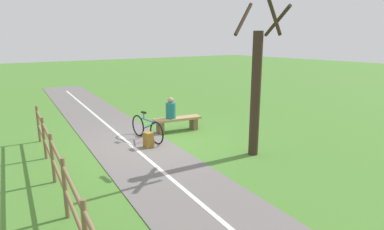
{
  "coord_description": "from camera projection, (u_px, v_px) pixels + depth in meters",
  "views": [
    {
      "loc": [
        4.52,
        8.25,
        3.08
      ],
      "look_at": [
        -0.58,
        1.07,
        1.0
      ],
      "focal_mm": 30.19,
      "sensor_mm": 36.0,
      "label": 1
    }
  ],
  "objects": [
    {
      "name": "ground_plane",
      "position": [
        156.0,
        143.0,
        9.81
      ],
      "size": [
        80.0,
        80.0,
        0.0
      ],
      "primitive_type": "plane",
      "color": "#477A2D"
    },
    {
      "name": "paved_path",
      "position": [
        207.0,
        209.0,
        5.98
      ],
      "size": [
        5.98,
        36.05,
        0.02
      ],
      "primitive_type": "cube",
      "rotation": [
        0.0,
        0.0,
        -0.1
      ],
      "color": "#66605E",
      "rests_on": "ground_plane"
    },
    {
      "name": "path_centre_line",
      "position": [
        207.0,
        209.0,
        5.97
      ],
      "size": [
        3.37,
        31.84,
        0.0
      ],
      "primitive_type": "cube",
      "rotation": [
        0.0,
        0.0,
        -0.1
      ],
      "color": "silver",
      "rests_on": "paved_path"
    },
    {
      "name": "bench",
      "position": [
        177.0,
        122.0,
        10.99
      ],
      "size": [
        1.69,
        0.7,
        0.48
      ],
      "rotation": [
        0.0,
        0.0,
        -0.18
      ],
      "color": "#A88456",
      "rests_on": "ground_plane"
    },
    {
      "name": "person_seated",
      "position": [
        171.0,
        109.0,
        10.79
      ],
      "size": [
        0.39,
        0.39,
        0.72
      ],
      "rotation": [
        0.0,
        0.0,
        -0.18
      ],
      "color": "#1E6B66",
      "rests_on": "bench"
    },
    {
      "name": "bicycle",
      "position": [
        147.0,
        129.0,
        10.01
      ],
      "size": [
        0.18,
        1.78,
        0.88
      ],
      "rotation": [
        0.0,
        0.0,
        1.65
      ],
      "color": "black",
      "rests_on": "ground_plane"
    },
    {
      "name": "backpack",
      "position": [
        149.0,
        140.0,
        9.34
      ],
      "size": [
        0.25,
        0.29,
        0.46
      ],
      "rotation": [
        0.0,
        0.0,
        1.59
      ],
      "color": "olive",
      "rests_on": "ground_plane"
    },
    {
      "name": "fence_roadside",
      "position": [
        74.0,
        204.0,
        4.86
      ],
      "size": [
        1.23,
        11.69,
        1.12
      ],
      "rotation": [
        0.0,
        0.0,
        1.47
      ],
      "color": "brown",
      "rests_on": "ground_plane"
    },
    {
      "name": "tree_mid_field",
      "position": [
        257.0,
        86.0,
        8.43
      ],
      "size": [
        1.3,
        1.29,
        4.41
      ],
      "color": "#38281E",
      "rests_on": "ground_plane"
    }
  ]
}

